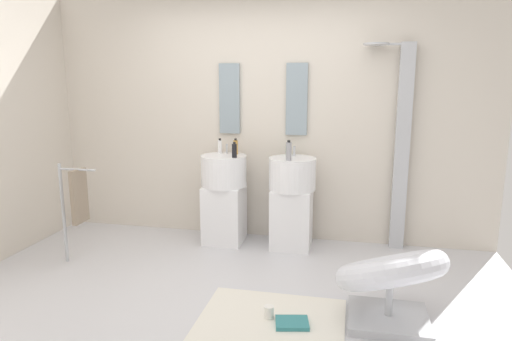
{
  "coord_description": "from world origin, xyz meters",
  "views": [
    {
      "loc": [
        0.93,
        -3.08,
        1.71
      ],
      "look_at": [
        0.15,
        0.55,
        0.95
      ],
      "focal_mm": 31.61,
      "sensor_mm": 36.0,
      "label": 1
    }
  ],
  "objects": [
    {
      "name": "soap_bottle_amber",
      "position": [
        -0.26,
        1.42,
        1.01
      ],
      "size": [
        0.05,
        0.05,
        0.17
      ],
      "color": "#C68C38",
      "rests_on": "pedestal_sink_left"
    },
    {
      "name": "pedestal_sink_left",
      "position": [
        -0.36,
        1.32,
        0.5
      ],
      "size": [
        0.47,
        0.47,
        1.03
      ],
      "color": "white",
      "rests_on": "ground_plane"
    },
    {
      "name": "rear_partition",
      "position": [
        0.0,
        1.65,
        1.3
      ],
      "size": [
        4.8,
        0.1,
        2.6
      ],
      "primitive_type": "cube",
      "color": "beige",
      "rests_on": "ground_plane"
    },
    {
      "name": "area_rug",
      "position": [
        0.42,
        -0.18,
        0.01
      ],
      "size": [
        1.04,
        0.85,
        0.01
      ],
      "primitive_type": "cube",
      "color": "white",
      "rests_on": "ground_plane"
    },
    {
      "name": "pedestal_sink_right",
      "position": [
        0.36,
        1.32,
        0.5
      ],
      "size": [
        0.47,
        0.47,
        1.03
      ],
      "color": "white",
      "rests_on": "ground_plane"
    },
    {
      "name": "soap_bottle_white",
      "position": [
        -0.43,
        1.44,
        1.01
      ],
      "size": [
        0.04,
        0.04,
        0.16
      ],
      "color": "white",
      "rests_on": "pedestal_sink_left"
    },
    {
      "name": "vanity_mirror_left",
      "position": [
        -0.36,
        1.58,
        1.5
      ],
      "size": [
        0.22,
        0.03,
        0.73
      ],
      "primitive_type": "cube",
      "color": "#8C9EA8"
    },
    {
      "name": "shower_column",
      "position": [
        1.4,
        1.53,
        1.08
      ],
      "size": [
        0.49,
        0.24,
        2.05
      ],
      "color": "#B7BABF",
      "rests_on": "ground_plane"
    },
    {
      "name": "soap_bottle_black",
      "position": [
        -0.22,
        1.22,
        1.01
      ],
      "size": [
        0.05,
        0.05,
        0.16
      ],
      "color": "black",
      "rests_on": "pedestal_sink_left"
    },
    {
      "name": "ground_plane",
      "position": [
        0.0,
        0.0,
        -0.02
      ],
      "size": [
        4.8,
        3.6,
        0.04
      ],
      "primitive_type": "cube",
      "color": "silver"
    },
    {
      "name": "coffee_mug",
      "position": [
        0.4,
        -0.15,
        0.06
      ],
      "size": [
        0.07,
        0.07,
        0.09
      ],
      "primitive_type": "cylinder",
      "color": "white",
      "rests_on": "area_rug"
    },
    {
      "name": "soap_bottle_green",
      "position": [
        0.29,
        1.47,
        0.99
      ],
      "size": [
        0.05,
        0.05,
        0.12
      ],
      "color": "#59996B",
      "rests_on": "pedestal_sink_right"
    },
    {
      "name": "magazine_teal",
      "position": [
        0.57,
        -0.21,
        0.02
      ],
      "size": [
        0.26,
        0.22,
        0.03
      ],
      "primitive_type": "cube",
      "rotation": [
        0.0,
        0.0,
        0.2
      ],
      "color": "teal",
      "rests_on": "area_rug"
    },
    {
      "name": "lounge_chair",
      "position": [
        1.23,
        -0.01,
        0.35
      ],
      "size": [
        1.1,
        1.1,
        0.65
      ],
      "color": "#B7BABF",
      "rests_on": "ground_plane"
    },
    {
      "name": "towel_rack",
      "position": [
        -1.53,
        0.49,
        0.63
      ],
      "size": [
        0.37,
        0.22,
        0.95
      ],
      "color": "#B7BABF",
      "rests_on": "ground_plane"
    },
    {
      "name": "vanity_mirror_right",
      "position": [
        0.36,
        1.58,
        1.5
      ],
      "size": [
        0.22,
        0.03,
        0.73
      ],
      "primitive_type": "cube",
      "color": "#8C9EA8"
    },
    {
      "name": "soap_bottle_grey",
      "position": [
        0.34,
        1.17,
        1.03
      ],
      "size": [
        0.05,
        0.05,
        0.2
      ],
      "color": "#99999E",
      "rests_on": "pedestal_sink_right"
    }
  ]
}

